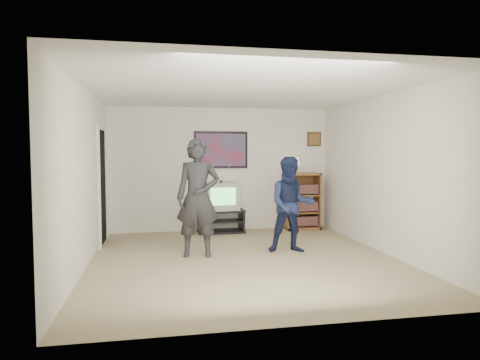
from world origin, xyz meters
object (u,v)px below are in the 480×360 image
object	(u,v)px
person_tall	(198,198)
person_short	(291,205)
bookshelf	(302,201)
crt_television	(221,196)
media_stand	(221,221)

from	to	relation	value
person_tall	person_short	xyz separation A→B (m)	(1.49, -0.02, -0.14)
bookshelf	person_tall	bearing A→B (deg)	-140.55
crt_television	person_short	distance (m)	2.08
media_stand	person_short	distance (m)	2.15
media_stand	crt_television	distance (m)	0.50
media_stand	person_short	size ratio (longest dim) A/B	0.60
person_short	media_stand	bearing A→B (deg)	123.87
media_stand	crt_television	size ratio (longest dim) A/B	1.43
media_stand	bookshelf	distance (m)	1.76
crt_television	person_short	size ratio (longest dim) A/B	0.42
person_short	bookshelf	bearing A→B (deg)	75.60
person_tall	crt_television	bearing A→B (deg)	79.89
media_stand	bookshelf	size ratio (longest dim) A/B	0.79
media_stand	person_tall	size ratio (longest dim) A/B	0.51
crt_television	person_short	bearing A→B (deg)	-69.98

